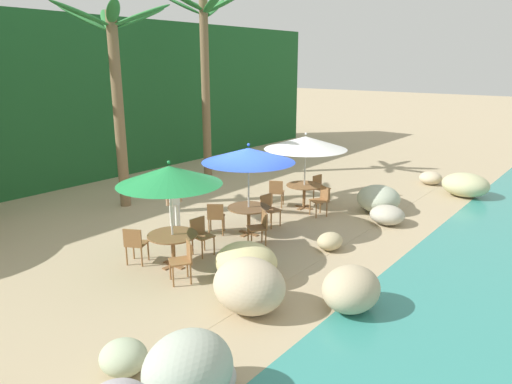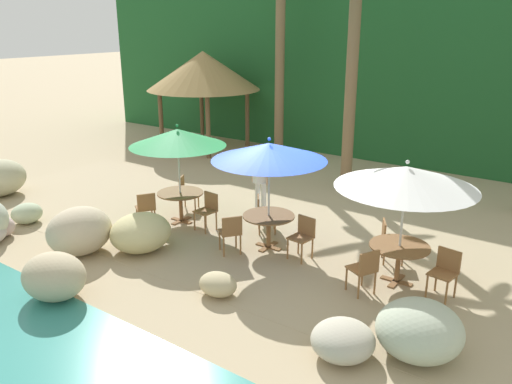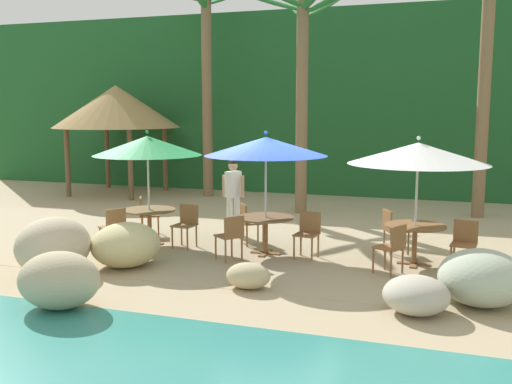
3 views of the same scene
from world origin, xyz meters
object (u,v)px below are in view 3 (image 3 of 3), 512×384
at_px(umbrella_green, 147,146).
at_px(chair_green_seaward, 186,222).
at_px(umbrella_blue, 266,146).
at_px(palapa_hut, 116,107).
at_px(palm_tree_nearest, 206,60).
at_px(umbrella_white, 418,153).
at_px(dining_table_white, 415,232).
at_px(chair_white_inland, 392,228).
at_px(chair_green_inland, 146,213).
at_px(chair_green_left, 114,226).
at_px(waiter_in_white, 233,191).
at_px(dining_table_blue, 266,223).
at_px(dining_table_green, 149,215).
at_px(palm_tree_second, 302,60).
at_px(chair_blue_seaward, 308,231).
at_px(palm_tree_third, 486,44).
at_px(chair_white_left, 393,246).
at_px(chair_blue_inland, 248,221).
at_px(chair_white_seaward, 464,241).
at_px(chair_blue_left, 231,234).

relative_size(umbrella_green, chair_green_seaward, 2.74).
relative_size(umbrella_blue, palapa_hut, 0.58).
bearing_deg(palm_tree_nearest, umbrella_white, -43.37).
bearing_deg(dining_table_white, chair_white_inland, 123.54).
bearing_deg(dining_table_white, chair_green_inland, 173.78).
height_order(umbrella_blue, dining_table_white, umbrella_blue).
height_order(chair_green_left, waiter_in_white, waiter_in_white).
bearing_deg(palm_tree_nearest, dining_table_blue, -58.32).
xyz_separation_m(dining_table_green, palm_tree_nearest, (-1.52, 6.60, 3.74)).
height_order(chair_white_inland, palm_tree_second, palm_tree_second).
xyz_separation_m(chair_blue_seaward, palm_tree_third, (3.23, 5.50, 3.92)).
distance_m(chair_blue_seaward, chair_white_left, 1.79).
xyz_separation_m(chair_blue_inland, dining_table_white, (3.40, -0.52, 0.10)).
distance_m(dining_table_white, palm_tree_third, 6.72).
bearing_deg(palapa_hut, chair_blue_inland, -40.46).
bearing_deg(chair_white_seaward, dining_table_green, -179.71).
distance_m(palm_tree_third, palapa_hut, 11.38).
relative_size(chair_green_seaward, chair_white_left, 1.00).
xyz_separation_m(chair_blue_inland, umbrella_white, (3.40, -0.52, 1.53)).
xyz_separation_m(chair_blue_seaward, chair_blue_inland, (-1.43, 0.64, 0.00)).
bearing_deg(palm_tree_nearest, chair_green_left, -81.21).
distance_m(umbrella_blue, umbrella_white, 2.82).
relative_size(chair_white_seaward, palm_tree_third, 0.13).
height_order(chair_blue_left, palapa_hut, palapa_hut).
bearing_deg(chair_green_left, dining_table_white, 8.21).
bearing_deg(chair_green_inland, palm_tree_nearest, 99.99).
distance_m(chair_blue_seaward, waiter_in_white, 2.60).
bearing_deg(umbrella_green, palm_tree_nearest, 102.95).
xyz_separation_m(chair_blue_seaward, umbrella_white, (1.96, 0.12, 1.53)).
bearing_deg(dining_table_white, umbrella_white, -90.00).
bearing_deg(dining_table_blue, chair_blue_left, -120.99).
height_order(chair_white_seaward, palm_tree_third, palm_tree_third).
xyz_separation_m(chair_blue_seaward, chair_white_left, (1.65, -0.68, 0.00)).
bearing_deg(chair_green_seaward, chair_blue_inland, 27.15).
xyz_separation_m(chair_green_inland, palm_tree_second, (2.59, 3.90, 3.58)).
distance_m(dining_table_green, chair_blue_inland, 2.09).
distance_m(umbrella_blue, waiter_in_white, 2.23).
xyz_separation_m(umbrella_blue, dining_table_blue, (0.00, 0.00, -1.50)).
distance_m(chair_green_left, dining_table_white, 5.84).
bearing_deg(chair_blue_inland, umbrella_blue, -47.39).
relative_size(dining_table_green, dining_table_white, 1.00).
relative_size(chair_green_seaward, palm_tree_nearest, 0.13).
bearing_deg(palm_tree_second, umbrella_blue, -84.23).
xyz_separation_m(dining_table_green, umbrella_white, (5.40, 0.07, 1.43)).
height_order(chair_blue_inland, umbrella_white, umbrella_white).
height_order(umbrella_green, chair_green_seaward, umbrella_green).
bearing_deg(chair_white_left, palm_tree_third, 75.66).
height_order(chair_green_left, palapa_hut, palapa_hut).
bearing_deg(umbrella_white, dining_table_green, -179.29).
height_order(chair_white_inland, chair_white_left, same).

